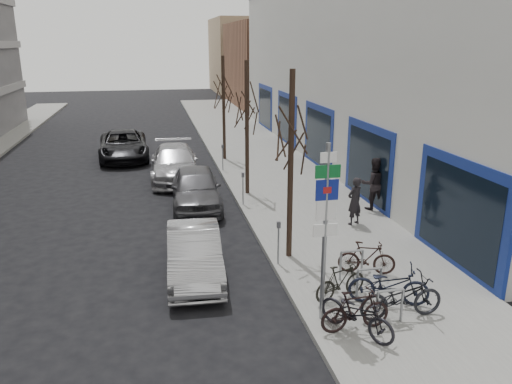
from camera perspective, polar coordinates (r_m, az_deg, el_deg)
name	(u,v)px	position (r m, az deg, el deg)	size (l,w,h in m)	color
ground	(217,336)	(11.41, -4.52, -16.06)	(120.00, 120.00, 0.00)	black
sidewalk_east	(291,192)	(21.21, 4.05, 0.03)	(5.00, 70.00, 0.15)	slate
commercial_building	(480,64)	(31.32, 24.22, 13.21)	(20.00, 32.00, 10.00)	#B7B7B2
brick_building_far	(293,65)	(51.54, 4.23, 14.32)	(12.00, 14.00, 8.00)	brown
tan_building_far	(265,55)	(66.18, 1.00, 15.33)	(13.00, 12.00, 9.00)	#937A5B
highway_sign_pole	(325,223)	(10.80, 7.93, -3.52)	(0.55, 0.10, 4.20)	gray
bike_rack	(369,280)	(12.53, 12.79, -9.79)	(0.66, 2.26, 0.83)	gray
tree_near	(292,121)	(13.70, 4.08, 8.04)	(1.80, 1.80, 5.50)	black
tree_mid	(247,97)	(19.98, -1.06, 10.83)	(1.80, 1.80, 5.50)	black
tree_far	(223,84)	(26.37, -3.76, 12.24)	(1.80, 1.80, 5.50)	black
meter_front	(278,239)	(13.97, 2.59, -5.35)	(0.10, 0.08, 1.27)	gray
meter_mid	(243,185)	(19.06, -1.49, 0.76)	(0.10, 0.08, 1.27)	gray
meter_back	(223,155)	(24.33, -3.83, 4.26)	(0.10, 0.08, 1.27)	gray
bike_near_left	(357,310)	(11.10, 11.50, -13.10)	(0.55, 1.83, 1.12)	black
bike_near_right	(356,310)	(11.24, 11.31, -13.09)	(0.48, 1.61, 0.98)	black
bike_mid_curb	(389,281)	(12.42, 14.97, -9.85)	(0.57, 1.90, 1.16)	black
bike_mid_inner	(341,281)	(12.46, 9.66, -10.01)	(0.45, 1.52, 0.92)	black
bike_far_curb	(402,294)	(11.89, 16.30, -11.09)	(0.60, 1.98, 1.21)	black
bike_far_inner	(367,257)	(13.85, 12.54, -7.31)	(0.46, 1.54, 0.94)	black
parked_car_front	(194,253)	(13.76, -7.08, -6.94)	(1.42, 4.06, 1.34)	#A2A3A7
parked_car_mid	(196,188)	(19.35, -6.88, 0.46)	(1.83, 4.56, 1.55)	#4E4E53
parked_car_back	(175,163)	(23.55, -9.28, 3.29)	(2.15, 5.29, 1.54)	#A4A3A8
lane_car	(124,145)	(28.32, -14.90, 5.20)	(2.52, 5.48, 1.52)	black
pedestrian_near	(355,201)	(17.29, 11.21, -1.02)	(0.61, 0.40, 1.67)	black
pedestrian_far	(373,183)	(19.00, 13.28, 0.97)	(0.73, 0.50, 1.99)	black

